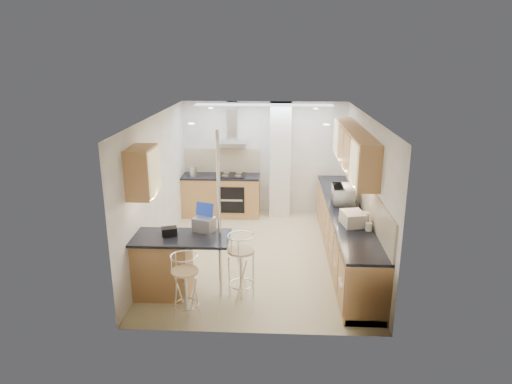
{
  "coord_description": "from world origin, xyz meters",
  "views": [
    {
      "loc": [
        0.29,
        -7.54,
        3.5
      ],
      "look_at": [
        -0.08,
        0.2,
        1.13
      ],
      "focal_mm": 32.0,
      "sensor_mm": 36.0,
      "label": 1
    }
  ],
  "objects_px": {
    "microwave": "(343,195)",
    "bar_stool_end": "(241,267)",
    "bar_stool_near": "(185,287)",
    "bread_bin": "(353,219)",
    "laptop": "(204,224)"
  },
  "relations": [
    {
      "from": "microwave",
      "to": "bar_stool_end",
      "type": "distance_m",
      "value": 2.54
    },
    {
      "from": "microwave",
      "to": "bar_stool_end",
      "type": "xyz_separation_m",
      "value": [
        -1.69,
        -1.81,
        -0.57
      ]
    },
    {
      "from": "bar_stool_near",
      "to": "bar_stool_end",
      "type": "relative_size",
      "value": 0.94
    },
    {
      "from": "laptop",
      "to": "bread_bin",
      "type": "bearing_deg",
      "value": 30.69
    },
    {
      "from": "microwave",
      "to": "laptop",
      "type": "relative_size",
      "value": 1.86
    },
    {
      "from": "laptop",
      "to": "bar_stool_near",
      "type": "distance_m",
      "value": 1.07
    },
    {
      "from": "microwave",
      "to": "bread_bin",
      "type": "distance_m",
      "value": 1.1
    },
    {
      "from": "bar_stool_near",
      "to": "bread_bin",
      "type": "bearing_deg",
      "value": 31.67
    },
    {
      "from": "microwave",
      "to": "bar_stool_near",
      "type": "bearing_deg",
      "value": 136.01
    },
    {
      "from": "microwave",
      "to": "laptop",
      "type": "xyz_separation_m",
      "value": [
        -2.27,
        -1.5,
        -0.03
      ]
    },
    {
      "from": "microwave",
      "to": "laptop",
      "type": "distance_m",
      "value": 2.72
    },
    {
      "from": "bar_stool_near",
      "to": "bread_bin",
      "type": "height_order",
      "value": "bread_bin"
    },
    {
      "from": "bar_stool_end",
      "to": "bread_bin",
      "type": "relative_size",
      "value": 2.53
    },
    {
      "from": "bread_bin",
      "to": "bar_stool_end",
      "type": "bearing_deg",
      "value": -168.33
    },
    {
      "from": "microwave",
      "to": "bar_stool_end",
      "type": "height_order",
      "value": "microwave"
    }
  ]
}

